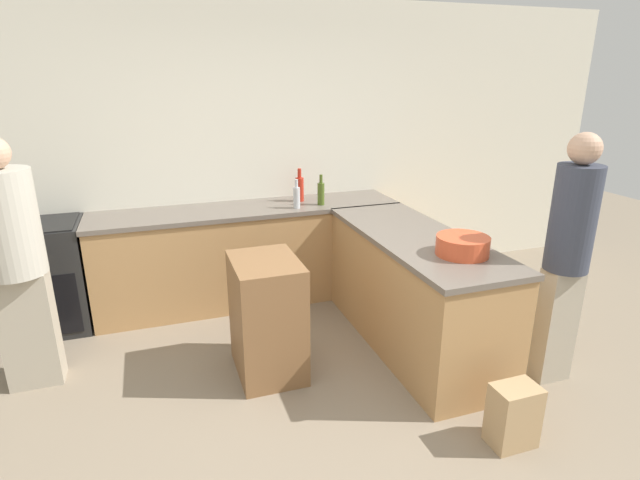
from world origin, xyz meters
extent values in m
plane|color=gray|center=(0.00, 0.00, 0.00)|extent=(14.00, 14.00, 0.00)
cube|color=silver|center=(0.00, 2.43, 1.35)|extent=(8.00, 0.06, 2.70)
cube|color=tan|center=(0.00, 2.10, 0.43)|extent=(2.73, 0.59, 0.86)
cube|color=#6B6056|center=(0.00, 2.10, 0.88)|extent=(2.76, 0.62, 0.04)
cube|color=tan|center=(1.04, 0.89, 0.43)|extent=(0.66, 1.84, 0.86)
cube|color=#6B6056|center=(1.04, 0.89, 0.88)|extent=(0.69, 1.87, 0.04)
cube|color=black|center=(-1.71, 2.10, 0.45)|extent=(0.65, 0.59, 0.90)
cube|color=black|center=(-1.71, 1.80, 0.32)|extent=(0.55, 0.01, 0.50)
cube|color=black|center=(-1.71, 2.10, 0.91)|extent=(0.60, 0.54, 0.01)
cube|color=brown|center=(-0.13, 0.87, 0.43)|extent=(0.45, 0.59, 0.85)
cylinder|color=#DB512D|center=(1.11, 0.42, 0.97)|extent=(0.35, 0.35, 0.13)
cylinder|color=red|center=(0.51, 2.17, 1.01)|extent=(0.08, 0.08, 0.22)
cylinder|color=red|center=(0.51, 2.17, 1.17)|extent=(0.04, 0.04, 0.09)
cylinder|color=#475B1E|center=(0.65, 1.97, 1.00)|extent=(0.06, 0.06, 0.20)
cylinder|color=#475B1E|center=(0.65, 1.97, 1.14)|extent=(0.03, 0.03, 0.08)
cylinder|color=silver|center=(0.41, 1.93, 1.00)|extent=(0.06, 0.06, 0.19)
cylinder|color=silver|center=(0.41, 1.93, 1.13)|extent=(0.03, 0.03, 0.07)
cube|color=#ADA38E|center=(-1.68, 1.25, 0.41)|extent=(0.33, 0.20, 0.81)
cylinder|color=#B7B2A3|center=(-1.68, 1.25, 1.15)|extent=(0.37, 0.37, 0.68)
cube|color=#ADA38E|center=(1.73, 0.14, 0.41)|extent=(0.25, 0.15, 0.82)
cylinder|color=#383D4C|center=(1.73, 0.14, 1.17)|extent=(0.28, 0.28, 0.69)
sphere|color=tan|center=(1.73, 0.14, 1.61)|extent=(0.20, 0.20, 0.20)
cube|color=tan|center=(1.03, -0.33, 0.19)|extent=(0.26, 0.18, 0.38)
camera|label=1|loc=(-0.79, -2.22, 2.05)|focal=28.00mm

